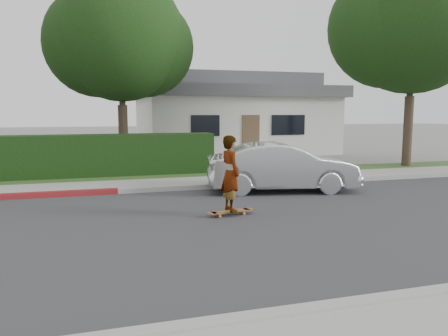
# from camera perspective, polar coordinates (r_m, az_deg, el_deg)

# --- Properties ---
(ground) EXTENTS (120.00, 120.00, 0.00)m
(ground) POSITION_cam_1_polar(r_m,az_deg,el_deg) (8.54, -19.06, -8.52)
(ground) COLOR slate
(ground) RESTS_ON ground
(road) EXTENTS (60.00, 8.00, 0.01)m
(road) POSITION_cam_1_polar(r_m,az_deg,el_deg) (8.54, -19.07, -8.48)
(road) COLOR #2D2D30
(road) RESTS_ON ground
(curb_far) EXTENTS (60.00, 0.20, 0.15)m
(curb_far) POSITION_cam_1_polar(r_m,az_deg,el_deg) (12.53, -18.29, -3.12)
(curb_far) COLOR #9E9E99
(curb_far) RESTS_ON ground
(sidewalk_far) EXTENTS (60.00, 1.60, 0.12)m
(sidewalk_far) POSITION_cam_1_polar(r_m,az_deg,el_deg) (13.41, -18.18, -2.50)
(sidewalk_far) COLOR gray
(sidewalk_far) RESTS_ON ground
(planting_strip) EXTENTS (60.00, 1.60, 0.10)m
(planting_strip) POSITION_cam_1_polar(r_m,az_deg,el_deg) (14.99, -18.01, -1.51)
(planting_strip) COLOR #2D4C1E
(planting_strip) RESTS_ON ground
(tree_center) EXTENTS (5.66, 4.84, 7.44)m
(tree_center) POSITION_cam_1_polar(r_m,az_deg,el_deg) (17.63, -13.44, 15.77)
(tree_center) COLOR #33261C
(tree_center) RESTS_ON ground
(tree_right) EXTENTS (6.32, 5.60, 8.56)m
(tree_right) POSITION_cam_1_polar(r_m,az_deg,el_deg) (19.45, 23.11, 16.74)
(tree_right) COLOR #33261C
(tree_right) RESTS_ON ground
(house) EXTENTS (10.60, 8.60, 4.30)m
(house) POSITION_cam_1_polar(r_m,az_deg,el_deg) (25.37, 0.84, 7.01)
(house) COLOR beige
(house) RESTS_ON ground
(skateboard) EXTENTS (1.13, 0.40, 0.10)m
(skateboard) POSITION_cam_1_polar(r_m,az_deg,el_deg) (9.64, 0.85, -5.70)
(skateboard) COLOR #B36431
(skateboard) RESTS_ON ground
(skateboarder) EXTENTS (0.47, 0.65, 1.66)m
(skateboarder) POSITION_cam_1_polar(r_m,az_deg,el_deg) (9.49, 0.86, -0.72)
(skateboarder) COLOR white
(skateboarder) RESTS_ON skateboard
(car_silver) EXTENTS (4.44, 2.29, 1.39)m
(car_silver) POSITION_cam_1_polar(r_m,az_deg,el_deg) (12.55, 7.55, 0.09)
(car_silver) COLOR #B8BCC0
(car_silver) RESTS_ON ground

